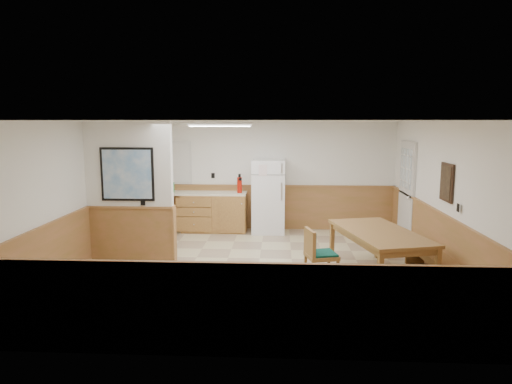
# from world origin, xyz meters

# --- Properties ---
(ground) EXTENTS (6.00, 6.00, 0.00)m
(ground) POSITION_xyz_m (0.00, 0.00, 0.00)
(ground) COLOR beige
(ground) RESTS_ON ground
(ceiling) EXTENTS (6.00, 6.00, 0.02)m
(ceiling) POSITION_xyz_m (0.00, 0.00, 2.50)
(ceiling) COLOR white
(ceiling) RESTS_ON back_wall
(back_wall) EXTENTS (6.00, 0.02, 2.50)m
(back_wall) POSITION_xyz_m (0.00, 3.00, 1.25)
(back_wall) COLOR white
(back_wall) RESTS_ON ground
(right_wall) EXTENTS (0.02, 6.00, 2.50)m
(right_wall) POSITION_xyz_m (3.00, 0.00, 1.25)
(right_wall) COLOR white
(right_wall) RESTS_ON ground
(left_wall) EXTENTS (0.02, 6.00, 2.50)m
(left_wall) POSITION_xyz_m (-3.00, 0.00, 1.25)
(left_wall) COLOR white
(left_wall) RESTS_ON ground
(wainscot_back) EXTENTS (6.00, 0.04, 1.00)m
(wainscot_back) POSITION_xyz_m (0.00, 2.98, 0.50)
(wainscot_back) COLOR #AD6C45
(wainscot_back) RESTS_ON ground
(wainscot_right) EXTENTS (0.04, 6.00, 1.00)m
(wainscot_right) POSITION_xyz_m (2.98, 0.00, 0.50)
(wainscot_right) COLOR #AD6C45
(wainscot_right) RESTS_ON ground
(wainscot_left) EXTENTS (0.04, 6.00, 1.00)m
(wainscot_left) POSITION_xyz_m (-2.98, 0.00, 0.50)
(wainscot_left) COLOR #AD6C45
(wainscot_left) RESTS_ON ground
(partition_wall) EXTENTS (1.50, 0.20, 2.50)m
(partition_wall) POSITION_xyz_m (-2.25, 0.19, 1.23)
(partition_wall) COLOR white
(partition_wall) RESTS_ON ground
(kitchen_counter) EXTENTS (2.20, 0.61, 1.00)m
(kitchen_counter) POSITION_xyz_m (-1.21, 2.68, 0.46)
(kitchen_counter) COLOR #AD843D
(kitchen_counter) RESTS_ON ground
(exterior_door) EXTENTS (0.07, 1.02, 2.15)m
(exterior_door) POSITION_xyz_m (2.96, 1.90, 1.05)
(exterior_door) COLOR silver
(exterior_door) RESTS_ON ground
(kitchen_window) EXTENTS (0.80, 0.04, 1.00)m
(kitchen_window) POSITION_xyz_m (-2.10, 2.98, 1.55)
(kitchen_window) COLOR silver
(kitchen_window) RESTS_ON back_wall
(wall_painting) EXTENTS (0.04, 0.50, 0.60)m
(wall_painting) POSITION_xyz_m (2.97, -0.30, 1.55)
(wall_painting) COLOR black
(wall_painting) RESTS_ON right_wall
(fluorescent_fixture) EXTENTS (1.20, 0.30, 0.09)m
(fluorescent_fixture) POSITION_xyz_m (-0.80, 1.30, 2.45)
(fluorescent_fixture) COLOR silver
(fluorescent_fixture) RESTS_ON ceiling
(refrigerator) EXTENTS (0.73, 0.72, 1.66)m
(refrigerator) POSITION_xyz_m (0.11, 2.63, 0.83)
(refrigerator) COLOR white
(refrigerator) RESTS_ON ground
(dining_table) EXTENTS (1.47, 2.20, 0.75)m
(dining_table) POSITION_xyz_m (1.97, -0.28, 0.66)
(dining_table) COLOR brown
(dining_table) RESTS_ON ground
(dining_bench) EXTENTS (0.43, 1.60, 0.45)m
(dining_bench) POSITION_xyz_m (2.80, -0.31, 0.34)
(dining_bench) COLOR brown
(dining_bench) RESTS_ON ground
(dining_chair) EXTENTS (0.71, 0.56, 0.85)m
(dining_chair) POSITION_xyz_m (0.93, -0.63, 0.49)
(dining_chair) COLOR brown
(dining_chair) RESTS_ON ground
(fire_extinguisher) EXTENTS (0.14, 0.14, 0.43)m
(fire_extinguisher) POSITION_xyz_m (-0.55, 2.63, 1.09)
(fire_extinguisher) COLOR #B91709
(fire_extinguisher) RESTS_ON kitchen_counter
(soap_bottle) EXTENTS (0.10, 0.10, 0.23)m
(soap_bottle) POSITION_xyz_m (-2.08, 2.66, 1.01)
(soap_bottle) COLOR green
(soap_bottle) RESTS_ON kitchen_counter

